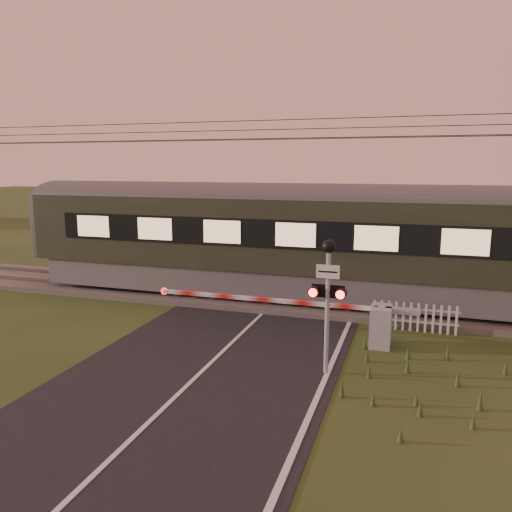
% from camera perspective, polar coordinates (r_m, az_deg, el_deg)
% --- Properties ---
extents(ground, '(160.00, 160.00, 0.00)m').
position_cam_1_polar(ground, '(11.62, -6.49, -13.33)').
color(ground, '#2B3D17').
rests_on(ground, ground).
extents(road, '(6.00, 140.00, 0.03)m').
position_cam_1_polar(road, '(11.42, -6.90, -13.73)').
color(road, black).
rests_on(road, ground).
extents(track_bed, '(140.00, 3.40, 0.39)m').
position_cam_1_polar(track_bed, '(17.40, 2.30, -4.95)').
color(track_bed, '#47423D').
rests_on(track_bed, ground).
extents(overhead_wires, '(120.00, 0.62, 0.62)m').
position_cam_1_polar(overhead_wires, '(16.81, 2.45, 14.00)').
color(overhead_wires, black).
rests_on(overhead_wires, ground).
extents(boom_gate, '(7.33, 0.82, 1.08)m').
position_cam_1_polar(boom_gate, '(13.49, 12.39, -7.39)').
color(boom_gate, gray).
rests_on(boom_gate, ground).
extents(crossing_signal, '(0.78, 0.34, 3.07)m').
position_cam_1_polar(crossing_signal, '(11.06, 8.23, -3.05)').
color(crossing_signal, gray).
rests_on(crossing_signal, ground).
extents(picket_fence, '(2.42, 0.07, 0.83)m').
position_cam_1_polar(picket_fence, '(14.90, 17.65, -6.67)').
color(picket_fence, silver).
rests_on(picket_fence, ground).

